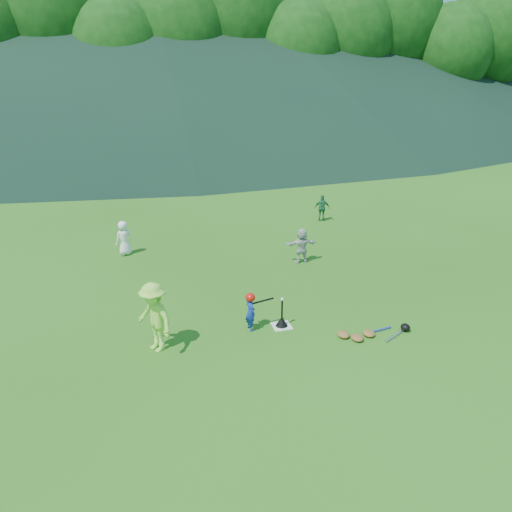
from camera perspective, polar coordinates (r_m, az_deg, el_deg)
The scene contains 14 objects.
ground at distance 12.34m, azimuth 2.95°, elevation -8.03°, with size 120.00×120.00×0.00m, color #266016.
home_plate at distance 12.33m, azimuth 2.95°, elevation -7.99°, with size 0.45×0.45×0.02m, color silver.
baseball at distance 11.99m, azimuth 3.02°, elevation -4.95°, with size 0.08×0.08×0.08m, color white.
batter_child at distance 11.97m, azimuth -0.66°, elevation -6.42°, with size 0.34×0.22×0.94m, color navy.
adult_coach at distance 11.23m, azimuth -11.56°, elevation -6.89°, with size 1.05×0.60×1.63m, color #98E443.
fielder_a at distance 17.09m, azimuth -14.87°, elevation 1.99°, with size 0.57×0.37×1.16m, color white.
fielder_c at distance 20.29m, azimuth 7.57°, elevation 5.45°, with size 0.63×0.26×1.07m, color #206B3E.
fielder_d at distance 15.95m, azimuth 5.24°, elevation 1.21°, with size 1.06×0.34×1.14m, color #BBBBBB.
batting_tee at distance 12.27m, azimuth 2.96°, elevation -7.50°, with size 0.30×0.30×0.68m.
batter_gear at distance 11.81m, azimuth -0.55°, elevation -4.78°, with size 0.73×0.26×0.30m.
equipment_pile at distance 12.19m, azimuth 12.79°, elevation -8.62°, with size 1.80×0.69×0.19m.
outfield_fence at distance 38.74m, azimuth -9.79°, elevation 13.18°, with size 70.07×0.08×1.33m.
tree_line at distance 44.24m, azimuth -10.95°, elevation 23.87°, with size 70.04×11.40×14.82m.
distant_hills at distance 92.57m, azimuth -19.17°, elevation 25.92°, with size 155.00×140.00×32.00m.
Camera 1 is at (-3.31, -10.22, 6.06)m, focal length 35.00 mm.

